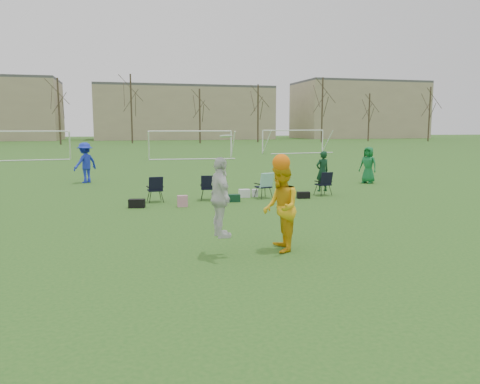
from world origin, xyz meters
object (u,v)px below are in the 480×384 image
object	(u,v)px
fielder_blue	(85,163)
goal_left	(24,137)
fielder_green_far	(368,165)
goal_right	(293,135)
center_contest	(261,203)
goal_mid	(191,137)

from	to	relation	value
fielder_blue	goal_left	distance (m)	19.90
fielder_blue	fielder_green_far	xyz separation A→B (m)	(13.65, -3.65, -0.10)
goal_right	goal_left	bearing A→B (deg)	-179.25
fielder_blue	center_contest	xyz separation A→B (m)	(4.68, -14.78, 0.11)
fielder_blue	goal_mid	world-z (taller)	goal_mid
goal_mid	center_contest	bearing A→B (deg)	-91.64
fielder_green_far	center_contest	xyz separation A→B (m)	(-8.97, -11.13, 0.22)
fielder_green_far	goal_mid	xyz separation A→B (m)	(-5.84, 20.53, 1.02)
fielder_blue	center_contest	bearing A→B (deg)	65.12
fielder_green_far	fielder_blue	bearing A→B (deg)	-140.25
goal_left	goal_mid	world-z (taller)	same
goal_left	fielder_green_far	bearing A→B (deg)	-53.64
goal_mid	fielder_blue	bearing A→B (deg)	-110.83
fielder_green_far	goal_left	bearing A→B (deg)	-173.93
center_contest	goal_right	bearing A→B (deg)	68.12
center_contest	goal_mid	distance (m)	31.83
fielder_green_far	goal_right	world-z (taller)	goal_right
fielder_green_far	goal_mid	bearing A→B (deg)	160.59
fielder_blue	fielder_green_far	size ratio (longest dim) A/B	1.11
goal_left	goal_mid	distance (m)	14.14
center_contest	goal_right	xyz separation A→B (m)	(15.13, 37.66, 0.80)
fielder_blue	fielder_green_far	distance (m)	14.13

